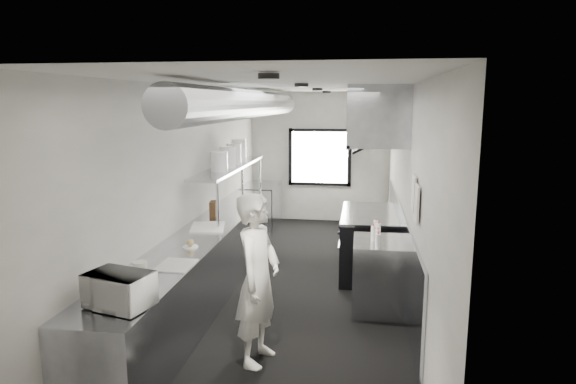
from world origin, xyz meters
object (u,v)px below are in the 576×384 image
(squeeze_bottle_e, at_px, (376,227))
(squeeze_bottle_a, at_px, (378,241))
(bottle_station, at_px, (379,276))
(line_cook, at_px, (258,279))
(small_plate, at_px, (190,247))
(plate_stack_a, at_px, (219,161))
(plate_stack_b, at_px, (228,157))
(plate_stack_c, at_px, (234,154))
(microwave, at_px, (119,290))
(squeeze_bottle_d, at_px, (378,230))
(knife_block, at_px, (213,209))
(squeeze_bottle_c, at_px, (373,233))
(exhaust_hood, at_px, (377,115))
(plate_stack_d, at_px, (239,150))
(range, at_px, (369,243))
(squeeze_bottle_b, at_px, (378,237))
(far_work_table, at_px, (261,206))
(pass_shelf, at_px, (230,168))
(cutting_board, at_px, (208,227))
(prep_counter, at_px, (206,262))
(deli_tub_a, at_px, (105,287))
(deli_tub_b, at_px, (140,267))

(squeeze_bottle_e, bearing_deg, squeeze_bottle_a, -89.13)
(bottle_station, height_order, line_cook, line_cook)
(small_plate, bearing_deg, plate_stack_a, 94.06)
(bottle_station, height_order, small_plate, small_plate)
(plate_stack_b, relative_size, squeeze_bottle_a, 1.91)
(squeeze_bottle_e, bearing_deg, plate_stack_c, 145.29)
(microwave, xyz_separation_m, squeeze_bottle_d, (2.20, 2.53, -0.06))
(knife_block, relative_size, squeeze_bottle_c, 1.21)
(exhaust_hood, distance_m, squeeze_bottle_e, 1.77)
(microwave, relative_size, plate_stack_b, 1.48)
(plate_stack_a, relative_size, plate_stack_d, 0.76)
(range, distance_m, plate_stack_b, 2.55)
(microwave, distance_m, squeeze_bottle_b, 3.09)
(line_cook, bearing_deg, plate_stack_c, 29.28)
(far_work_table, bearing_deg, plate_stack_c, -90.91)
(line_cook, height_order, plate_stack_d, plate_stack_d)
(pass_shelf, bearing_deg, squeeze_bottle_b, -38.77)
(exhaust_hood, relative_size, cutting_board, 3.75)
(microwave, bearing_deg, bottle_station, 60.35)
(plate_stack_a, relative_size, squeeze_bottle_b, 1.63)
(microwave, relative_size, plate_stack_c, 1.41)
(prep_counter, distance_m, pass_shelf, 1.85)
(far_work_table, distance_m, plate_stack_a, 3.11)
(line_cook, bearing_deg, prep_counter, 44.14)
(range, bearing_deg, deli_tub_a, -124.40)
(plate_stack_d, xyz_separation_m, squeeze_bottle_e, (2.29, -1.97, -0.77))
(small_plate, bearing_deg, exhaust_hood, 43.14)
(plate_stack_a, bearing_deg, cutting_board, -87.33)
(pass_shelf, relative_size, plate_stack_b, 9.12)
(exhaust_hood, relative_size, knife_block, 9.81)
(exhaust_hood, xyz_separation_m, cutting_board, (-2.24, -1.10, -1.48))
(pass_shelf, xyz_separation_m, squeeze_bottle_a, (2.30, -2.03, -0.55))
(prep_counter, bearing_deg, plate_stack_b, 91.10)
(plate_stack_a, distance_m, squeeze_bottle_d, 2.58)
(bottle_station, height_order, microwave, microwave)
(plate_stack_c, bearing_deg, cutting_board, -88.79)
(bottle_station, distance_m, squeeze_bottle_b, 0.56)
(bottle_station, xyz_separation_m, deli_tub_b, (-2.43, -1.50, 0.50))
(deli_tub_b, relative_size, cutting_board, 0.25)
(prep_counter, bearing_deg, plate_stack_a, 92.22)
(line_cook, bearing_deg, bottle_station, -29.65)
(line_cook, bearing_deg, pass_shelf, 30.50)
(squeeze_bottle_c, bearing_deg, microwave, -132.56)
(small_plate, height_order, squeeze_bottle_e, squeeze_bottle_e)
(plate_stack_a, xyz_separation_m, plate_stack_c, (0.00, 0.84, 0.03))
(squeeze_bottle_c, height_order, squeeze_bottle_d, squeeze_bottle_c)
(exhaust_hood, xyz_separation_m, plate_stack_c, (-2.28, 0.50, -0.65))
(line_cook, bearing_deg, squeeze_bottle_d, -25.68)
(far_work_table, distance_m, squeeze_bottle_a, 4.82)
(small_plate, xyz_separation_m, plate_stack_d, (-0.13, 2.91, 0.85))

